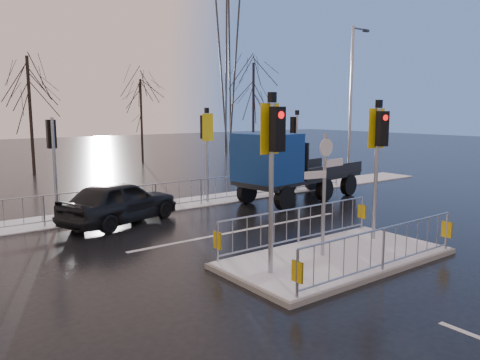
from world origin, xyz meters
TOP-DOWN VIEW (x-y plane):
  - ground at (0.00, 0.00)m, footprint 120.00×120.00m
  - snow_verge at (0.00, 8.60)m, footprint 30.00×2.00m
  - lane_markings at (0.00, -0.33)m, footprint 8.00×11.38m
  - traffic_island at (-0.01, 0.01)m, footprint 6.00×3.04m
  - far_kerb_fixtures at (0.29, 8.09)m, footprint 18.00×0.65m
  - car_far_lane at (-2.80, 7.07)m, footprint 4.63×3.13m
  - flatbed_truck at (3.82, 6.37)m, footprint 6.47×3.15m
  - tree_far_a at (-2.00, 22.00)m, footprint 3.75×3.75m
  - tree_far_b at (6.00, 24.00)m, footprint 3.25×3.25m
  - tree_far_c at (14.00, 21.00)m, footprint 4.00×4.00m
  - street_lamp_right at (10.57, 8.50)m, footprint 1.25×0.18m
  - pylon_wires at (16.88, 30.00)m, footprint 70.00×2.38m

SIDE VIEW (x-z plane):
  - ground at x=0.00m, z-range 0.00..0.00m
  - lane_markings at x=0.00m, z-range 0.00..0.01m
  - snow_verge at x=0.00m, z-range 0.00..0.04m
  - traffic_island at x=-0.01m, z-range -1.68..2.47m
  - car_far_lane at x=-2.80m, z-range 0.00..1.46m
  - far_kerb_fixtures at x=0.29m, z-range -0.90..2.93m
  - flatbed_truck at x=3.82m, z-range 0.09..2.97m
  - tree_far_b at x=6.00m, z-range 1.11..7.25m
  - street_lamp_right at x=10.57m, z-range 0.39..8.39m
  - tree_far_a at x=-2.00m, z-range 1.28..8.36m
  - tree_far_c at x=14.00m, z-range 1.37..8.92m
  - pylon_wires at x=16.88m, z-range 1.05..21.02m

